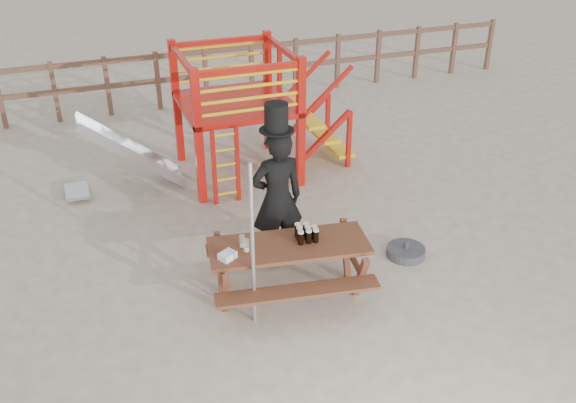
% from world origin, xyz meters
% --- Properties ---
extents(ground, '(60.00, 60.00, 0.00)m').
position_xyz_m(ground, '(0.00, 0.00, 0.00)').
color(ground, '#C2AE97').
rests_on(ground, ground).
extents(back_fence, '(15.09, 0.09, 1.20)m').
position_xyz_m(back_fence, '(0.00, 7.00, 0.74)').
color(back_fence, brown).
rests_on(back_fence, ground).
extents(playground_fort, '(4.71, 1.84, 2.10)m').
position_xyz_m(playground_fort, '(0.12, 3.58, 1.07)').
color(playground_fort, '#B3120B').
rests_on(playground_fort, ground).
extents(picnic_table, '(2.03, 1.55, 0.72)m').
position_xyz_m(picnic_table, '(-0.17, 0.14, 0.46)').
color(picnic_table, brown).
rests_on(picnic_table, ground).
extents(man_with_hat, '(0.68, 0.44, 2.18)m').
position_xyz_m(man_with_hat, '(-0.06, 0.86, 0.98)').
color(man_with_hat, black).
rests_on(man_with_hat, ground).
extents(metal_pole, '(0.04, 0.04, 2.00)m').
position_xyz_m(metal_pole, '(-0.70, -0.19, 1.00)').
color(metal_pole, '#B2B2B7').
rests_on(metal_pole, ground).
extents(parasol_base, '(0.51, 0.51, 0.22)m').
position_xyz_m(parasol_base, '(1.58, 0.40, 0.06)').
color(parasol_base, '#38383D').
rests_on(parasol_base, ground).
extents(paper_bag, '(0.23, 0.21, 0.08)m').
position_xyz_m(paper_bag, '(-0.92, 0.10, 0.76)').
color(paper_bag, white).
rests_on(paper_bag, picnic_table).
extents(stout_pints, '(0.26, 0.26, 0.17)m').
position_xyz_m(stout_pints, '(0.06, 0.17, 0.81)').
color(stout_pints, black).
rests_on(stout_pints, picnic_table).
extents(empty_glasses, '(0.09, 0.17, 0.15)m').
position_xyz_m(empty_glasses, '(-0.68, 0.23, 0.79)').
color(empty_glasses, silver).
rests_on(empty_glasses, picnic_table).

